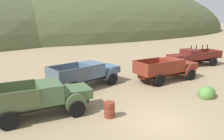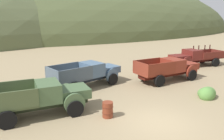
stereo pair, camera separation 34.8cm
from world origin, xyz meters
TOP-DOWN VIEW (x-y plane):
  - ground_plane at (0.00, 0.00)m, footprint 300.00×300.00m
  - hill_far_left at (28.84, 59.25)m, footprint 118.99×59.18m
  - hill_far_right at (67.99, 84.44)m, footprint 101.94×54.44m
  - truck_weathered_green at (-4.61, 4.35)m, footprint 5.96×3.09m
  - truck_chalk_blue at (0.10, 7.80)m, footprint 6.17×2.94m
  - truck_rust_red at (6.81, 5.36)m, footprint 6.11×2.67m
  - truck_oxblood at (13.03, 7.84)m, footprint 6.62×3.21m
  - oil_drum_foreground at (-1.89, 2.02)m, footprint 0.64×0.64m
  - bush_front_right at (5.54, 0.90)m, footprint 1.45×1.33m

SIDE VIEW (x-z plane):
  - ground_plane at x=0.00m, z-range 0.00..0.00m
  - hill_far_left at x=28.84m, z-range -16.16..16.16m
  - hill_far_right at x=67.99m, z-range -21.27..21.27m
  - bush_front_right at x=5.54m, z-range -0.27..0.79m
  - oil_drum_foreground at x=-1.89m, z-range 0.00..0.89m
  - truck_weathered_green at x=-4.61m, z-range 0.06..1.97m
  - truck_chalk_blue at x=0.10m, z-range 0.06..1.97m
  - truck_rust_red at x=6.81m, z-range 0.06..1.97m
  - truck_oxblood at x=13.03m, z-range -0.06..2.10m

